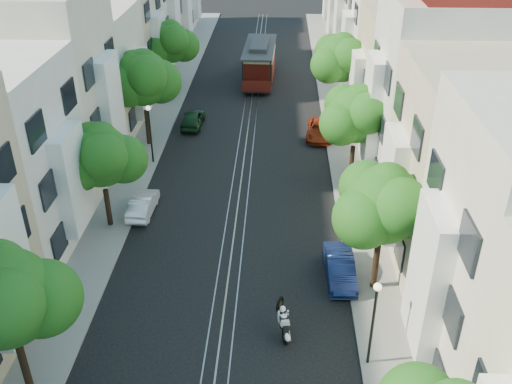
# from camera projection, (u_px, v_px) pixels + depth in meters

# --- Properties ---
(ground) EXTENTS (200.00, 200.00, 0.00)m
(ground) POSITION_uv_depth(u_px,v_px,m) (248.00, 130.00, 44.87)
(ground) COLOR black
(ground) RESTS_ON ground
(sidewalk_east) EXTENTS (2.50, 80.00, 0.12)m
(sidewalk_east) POSITION_uv_depth(u_px,v_px,m) (340.00, 131.00, 44.58)
(sidewalk_east) COLOR gray
(sidewalk_east) RESTS_ON ground
(sidewalk_west) EXTENTS (2.50, 80.00, 0.12)m
(sidewalk_west) POSITION_uv_depth(u_px,v_px,m) (156.00, 128.00, 45.09)
(sidewalk_west) COLOR gray
(sidewalk_west) RESTS_ON ground
(rail_left) EXTENTS (0.06, 80.00, 0.02)m
(rail_left) POSITION_uv_depth(u_px,v_px,m) (241.00, 130.00, 44.88)
(rail_left) COLOR gray
(rail_left) RESTS_ON ground
(rail_slot) EXTENTS (0.06, 80.00, 0.02)m
(rail_slot) POSITION_uv_depth(u_px,v_px,m) (248.00, 130.00, 44.86)
(rail_slot) COLOR gray
(rail_slot) RESTS_ON ground
(rail_right) EXTENTS (0.06, 80.00, 0.02)m
(rail_right) POSITION_uv_depth(u_px,v_px,m) (255.00, 130.00, 44.84)
(rail_right) COLOR gray
(rail_right) RESTS_ON ground
(lane_line) EXTENTS (0.08, 80.00, 0.01)m
(lane_line) POSITION_uv_depth(u_px,v_px,m) (248.00, 130.00, 44.86)
(lane_line) COLOR tan
(lane_line) RESTS_ON ground
(townhouses_east) EXTENTS (7.75, 72.00, 12.00)m
(townhouses_east) POSITION_uv_depth(u_px,v_px,m) (409.00, 68.00, 41.78)
(townhouses_east) COLOR beige
(townhouses_east) RESTS_ON ground
(townhouses_west) EXTENTS (7.75, 72.00, 11.76)m
(townhouses_west) POSITION_uv_depth(u_px,v_px,m) (89.00, 66.00, 42.68)
(townhouses_west) COLOR silver
(townhouses_west) RESTS_ON ground
(tree_e_b) EXTENTS (4.93, 4.08, 6.68)m
(tree_e_b) POSITION_uv_depth(u_px,v_px,m) (385.00, 206.00, 25.77)
(tree_e_b) COLOR black
(tree_e_b) RESTS_ON ground
(tree_e_c) EXTENTS (4.84, 3.99, 6.52)m
(tree_e_c) POSITION_uv_depth(u_px,v_px,m) (357.00, 116.00, 35.36)
(tree_e_c) COLOR black
(tree_e_c) RESTS_ON ground
(tree_e_d) EXTENTS (5.01, 4.16, 6.85)m
(tree_e_d) POSITION_uv_depth(u_px,v_px,m) (341.00, 59.00, 44.76)
(tree_e_d) COLOR black
(tree_e_d) RESTS_ON ground
(tree_w_a) EXTENTS (4.93, 4.08, 6.68)m
(tree_w_a) POSITION_uv_depth(u_px,v_px,m) (7.00, 300.00, 20.22)
(tree_w_a) COLOR black
(tree_w_a) RESTS_ON ground
(tree_w_b) EXTENTS (4.72, 3.87, 6.27)m
(tree_w_b) POSITION_uv_depth(u_px,v_px,m) (102.00, 158.00, 30.78)
(tree_w_b) COLOR black
(tree_w_b) RESTS_ON ground
(tree_w_c) EXTENTS (5.13, 4.28, 7.09)m
(tree_w_c) POSITION_uv_depth(u_px,v_px,m) (143.00, 79.00, 39.97)
(tree_w_c) COLOR black
(tree_w_c) RESTS_ON ground
(tree_w_d) EXTENTS (4.84, 3.99, 6.52)m
(tree_w_d) POSITION_uv_depth(u_px,v_px,m) (171.00, 43.00, 49.73)
(tree_w_d) COLOR black
(tree_w_d) RESTS_ON ground
(lamp_east) EXTENTS (0.32, 0.32, 4.16)m
(lamp_east) POSITION_uv_depth(u_px,v_px,m) (374.00, 312.00, 22.44)
(lamp_east) COLOR black
(lamp_east) RESTS_ON ground
(lamp_west) EXTENTS (0.32, 0.32, 4.16)m
(lamp_west) POSITION_uv_depth(u_px,v_px,m) (150.00, 126.00, 38.47)
(lamp_west) COLOR black
(lamp_west) RESTS_ON ground
(sportbike_rider) EXTENTS (0.66, 2.00, 1.53)m
(sportbike_rider) POSITION_uv_depth(u_px,v_px,m) (283.00, 320.00, 24.96)
(sportbike_rider) COLOR black
(sportbike_rider) RESTS_ON ground
(cable_car) EXTENTS (3.08, 9.05, 3.45)m
(cable_car) POSITION_uv_depth(u_px,v_px,m) (260.00, 60.00, 54.07)
(cable_car) COLOR black
(cable_car) RESTS_ON ground
(parked_car_e_mid) EXTENTS (1.51, 3.95, 1.29)m
(parked_car_e_mid) POSITION_uv_depth(u_px,v_px,m) (340.00, 268.00, 28.51)
(parked_car_e_mid) COLOR #0C173F
(parked_car_e_mid) RESTS_ON ground
(parked_car_e_far) EXTENTS (2.41, 4.51, 1.20)m
(parked_car_e_far) POSITION_uv_depth(u_px,v_px,m) (320.00, 130.00, 43.46)
(parked_car_e_far) COLOR maroon
(parked_car_e_far) RESTS_ON ground
(parked_car_w_mid) EXTENTS (1.37, 3.64, 1.19)m
(parked_car_w_mid) POSITION_uv_depth(u_px,v_px,m) (143.00, 204.00, 33.95)
(parked_car_w_mid) COLOR white
(parked_car_w_mid) RESTS_ON ground
(parked_car_w_far) EXTENTS (1.72, 3.98, 1.34)m
(parked_car_w_far) POSITION_uv_depth(u_px,v_px,m) (193.00, 118.00, 45.21)
(parked_car_w_far) COLOR #143318
(parked_car_w_far) RESTS_ON ground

